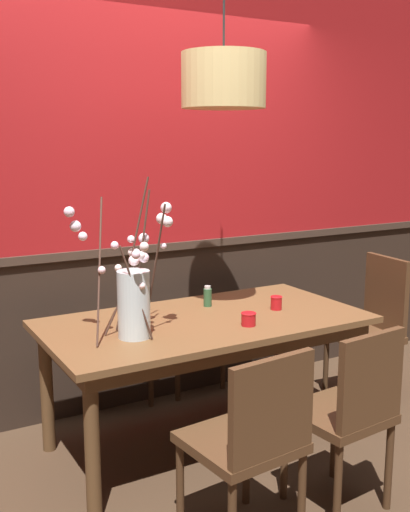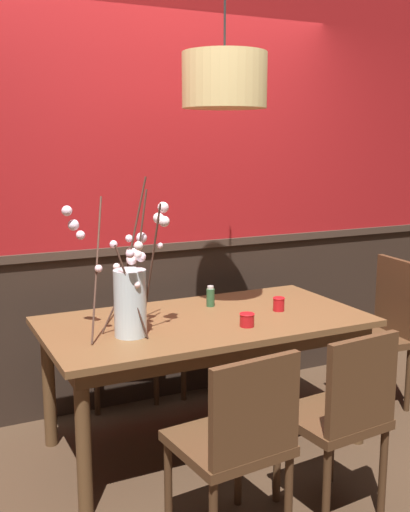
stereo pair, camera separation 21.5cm
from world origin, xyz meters
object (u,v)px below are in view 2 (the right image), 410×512
dining_table (205,333)px  chair_near_side_left (237,438)px  chair_far_side_left (116,319)px  chair_head_east_end (382,326)px  vase_with_blossoms (130,294)px  candle_holder_nearer_edge (279,304)px  chair_near_side_right (342,413)px  candle_holder_nearer_center (247,320)px  pendant_lamp (224,81)px  chair_far_side_right (191,314)px  condiment_bottle (210,297)px

dining_table → chair_near_side_left: size_ratio=2.01×
chair_near_side_left → chair_far_side_left: bearing=88.6°
chair_head_east_end → vase_with_blossoms: (-1.75, -0.11, 0.42)m
chair_head_east_end → candle_holder_nearer_edge: 0.87m
chair_near_side_right → candle_holder_nearer_center: size_ratio=10.87×
candle_holder_nearer_edge → chair_far_side_left: bearing=126.8°
candle_holder_nearer_edge → dining_table: bearing=174.1°
pendant_lamp → chair_far_side_right: bearing=77.6°
condiment_bottle → chair_far_side_left: bearing=119.9°
candle_holder_nearer_edge → condiment_bottle: 0.40m
vase_with_blossoms → candle_holder_nearer_center: 0.64m
dining_table → chair_near_side_left: chair_near_side_left is taller
pendant_lamp → chair_far_side_left: bearing=112.6°
chair_head_east_end → candle_holder_nearer_center: 1.20m
candle_holder_nearer_center → pendant_lamp: 1.26m
dining_table → pendant_lamp: pendant_lamp is taller
candle_holder_nearer_edge → condiment_bottle: condiment_bottle is taller
chair_far_side_right → condiment_bottle: size_ratio=7.24×
chair_near_side_right → candle_holder_nearer_edge: size_ratio=11.20×
chair_near_side_left → chair_head_east_end: bearing=29.5°
chair_far_side_left → condiment_bottle: size_ratio=7.82×
chair_far_side_left → candle_holder_nearer_center: bearing=-71.4°
dining_table → chair_head_east_end: (1.28, 0.01, -0.13)m
condiment_bottle → pendant_lamp: pendant_lamp is taller
chair_far_side_right → vase_with_blossoms: 1.30m
chair_far_side_left → pendant_lamp: bearing=-67.4°
chair_far_side_left → candle_holder_nearer_edge: chair_far_side_left is taller
dining_table → chair_near_side_right: chair_near_side_right is taller
pendant_lamp → condiment_bottle: bearing=84.1°
chair_far_side_right → pendant_lamp: 1.73m
vase_with_blossoms → pendant_lamp: 1.22m
chair_near_side_left → chair_far_side_right: bearing=71.3°
dining_table → candle_holder_nearer_center: bearing=-59.9°
chair_head_east_end → vase_with_blossoms: 1.80m
chair_far_side_left → chair_head_east_end: size_ratio=1.01×
chair_far_side_left → candle_holder_nearer_edge: (0.69, -0.92, 0.24)m
candle_holder_nearer_edge → vase_with_blossoms: bearing=-176.7°
candle_holder_nearer_center → condiment_bottle: size_ratio=0.66×
condiment_bottle → chair_head_east_end: bearing=-10.3°
chair_far_side_right → chair_near_side_left: (-0.58, -1.73, -0.01)m
chair_head_east_end → chair_near_side_right: 1.36m
vase_with_blossoms → chair_far_side_left: bearing=76.9°
chair_head_east_end → condiment_bottle: 1.19m
dining_table → condiment_bottle: 0.29m
chair_far_side_right → vase_with_blossoms: (-0.77, -0.95, 0.44)m
chair_far_side_right → candle_holder_nearer_center: chair_far_side_right is taller
chair_far_side_right → vase_with_blossoms: bearing=-129.0°
chair_far_side_left → chair_head_east_end: bearing=-29.6°
dining_table → vase_with_blossoms: vase_with_blossoms is taller
candle_holder_nearer_edge → pendant_lamp: size_ratio=0.08×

